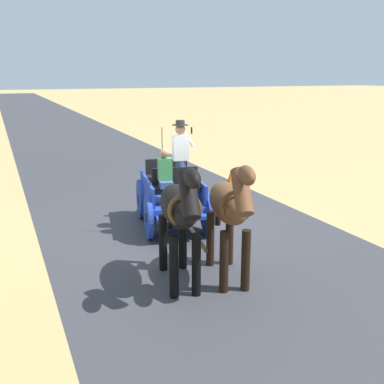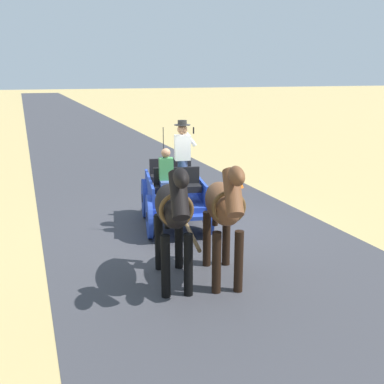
{
  "view_description": "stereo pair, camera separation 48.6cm",
  "coord_description": "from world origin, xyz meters",
  "px_view_note": "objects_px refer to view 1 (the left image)",
  "views": [
    {
      "loc": [
        3.85,
        9.41,
        3.49
      ],
      "look_at": [
        0.22,
        1.03,
        1.1
      ],
      "focal_mm": 42.53,
      "sensor_mm": 36.0,
      "label": 1
    },
    {
      "loc": [
        3.39,
        9.59,
        3.49
      ],
      "look_at": [
        0.22,
        1.03,
        1.1
      ],
      "focal_mm": 42.53,
      "sensor_mm": 36.0,
      "label": 2
    }
  ],
  "objects_px": {
    "horse_off_side": "(180,210)",
    "traffic_cone": "(230,179)",
    "horse_near_side": "(229,207)",
    "horse_drawn_carriage": "(172,193)"
  },
  "relations": [
    {
      "from": "horse_drawn_carriage",
      "to": "horse_near_side",
      "type": "distance_m",
      "value": 3.1
    },
    {
      "from": "horse_off_side",
      "to": "traffic_cone",
      "type": "xyz_separation_m",
      "value": [
        -4.02,
        -5.73,
        -1.07
      ]
    },
    {
      "from": "horse_off_side",
      "to": "traffic_cone",
      "type": "relative_size",
      "value": 4.42
    },
    {
      "from": "horse_near_side",
      "to": "traffic_cone",
      "type": "height_order",
      "value": "horse_near_side"
    },
    {
      "from": "horse_off_side",
      "to": "horse_drawn_carriage",
      "type": "bearing_deg",
      "value": -108.66
    },
    {
      "from": "horse_near_side",
      "to": "horse_drawn_carriage",
      "type": "bearing_deg",
      "value": -92.65
    },
    {
      "from": "horse_drawn_carriage",
      "to": "traffic_cone",
      "type": "xyz_separation_m",
      "value": [
        -3.04,
        -2.83,
        -0.57
      ]
    },
    {
      "from": "horse_off_side",
      "to": "traffic_cone",
      "type": "bearing_deg",
      "value": -125.03
    },
    {
      "from": "horse_drawn_carriage",
      "to": "traffic_cone",
      "type": "distance_m",
      "value": 4.19
    },
    {
      "from": "horse_near_side",
      "to": "traffic_cone",
      "type": "distance_m",
      "value": 6.78
    }
  ]
}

